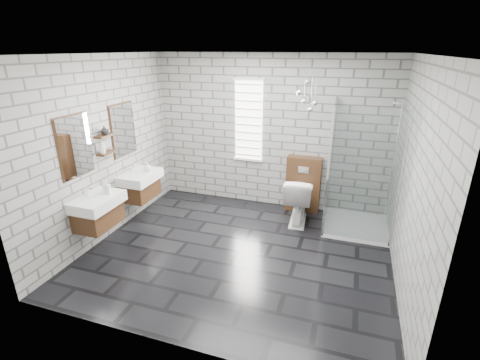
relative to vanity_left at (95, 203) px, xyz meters
The scene contains 20 objects.
floor 2.13m from the vanity_left, 16.57° to the left, with size 4.20×3.60×0.02m, color black.
ceiling 2.79m from the vanity_left, 16.57° to the left, with size 4.20×3.60×0.02m, color white.
wall_back 3.11m from the vanity_left, 51.26° to the left, with size 4.20×0.02×2.70m, color #989893.
wall_front 2.35m from the vanity_left, 33.09° to the right, with size 4.20×0.02×2.70m, color #989893.
wall_left 0.85m from the vanity_left, 109.67° to the left, with size 0.02×3.60×2.70m, color #989893.
wall_right 4.10m from the vanity_left, ahead, with size 0.02×3.60×2.70m, color #989893.
vanity_left is the anchor object (origin of this frame).
vanity_right 1.04m from the vanity_left, 90.00° to the left, with size 0.47×0.70×1.57m.
shelf_lower 0.77m from the vanity_left, 103.36° to the left, with size 0.14×0.30×0.03m, color #482B16.
shelf_upper 0.98m from the vanity_left, 103.36° to the left, with size 0.14×0.30×0.03m, color #482B16.
window 2.90m from the vanity_left, 57.32° to the left, with size 0.56×0.05×1.48m.
cistern_panel 3.43m from the vanity_left, 41.54° to the left, with size 0.60×0.20×1.00m, color #482B16.
flush_plate 3.35m from the vanity_left, 40.20° to the left, with size 0.18×0.01×0.12m, color silver.
shower_enclosure 3.84m from the vanity_left, 27.18° to the left, with size 1.00×1.00×2.03m.
pendant_cluster 3.47m from the vanity_left, 37.09° to the left, with size 0.32×0.29×0.87m.
toilet 3.15m from the vanity_left, 35.04° to the left, with size 0.45×0.78×0.80m, color white.
soap_bottle_a 0.26m from the vanity_left, 54.73° to the left, with size 0.08×0.09×0.19m, color #B2B2B2.
soap_bottle_b 1.16m from the vanity_left, 83.45° to the left, with size 0.12×0.12×0.16m, color #B2B2B2.
soap_bottle_c 0.82m from the vanity_left, 104.77° to the left, with size 0.09×0.09×0.23m, color #B2B2B2.
vase 1.05m from the vanity_left, 102.07° to the left, with size 0.12×0.12×0.12m, color #B2B2B2.
Camera 1 is at (1.38, -4.11, 2.77)m, focal length 26.00 mm.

